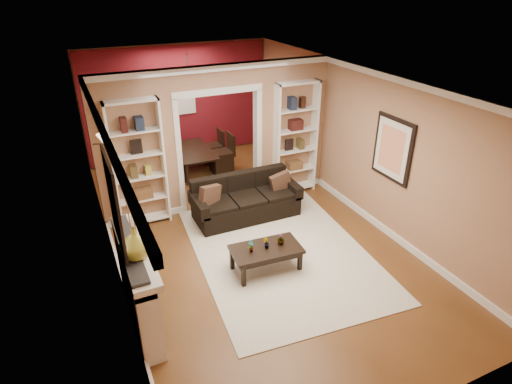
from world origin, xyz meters
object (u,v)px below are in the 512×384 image
fireplace (140,285)px  dining_table (194,160)px  coffee_table (266,259)px  bookshelf_left (139,165)px  bookshelf_right (295,139)px  sofa (246,198)px

fireplace → dining_table: fireplace is taller
coffee_table → bookshelf_left: bearing=126.2°
bookshelf_left → fireplace: size_ratio=1.35×
fireplace → dining_table: 4.85m
bookshelf_right → fireplace: size_ratio=1.35×
sofa → fireplace: 3.03m
coffee_table → bookshelf_right: bearing=56.4°
bookshelf_left → bookshelf_right: bearing=0.0°
coffee_table → fireplace: 2.00m
dining_table → bookshelf_left: bearing=140.5°
coffee_table → bookshelf_left: size_ratio=0.46×
bookshelf_left → dining_table: bearing=50.5°
sofa → fireplace: (-2.31, -1.95, 0.19)m
bookshelf_right → fireplace: (-3.64, -2.53, -0.57)m
fireplace → dining_table: size_ratio=1.15×
sofa → bookshelf_right: 1.64m
coffee_table → dining_table: 4.06m
bookshelf_right → dining_table: (-1.58, 1.84, -0.89)m
dining_table → fireplace: bearing=154.8°
coffee_table → dining_table: dining_table is taller
coffee_table → fireplace: (-1.93, -0.32, 0.38)m
bookshelf_right → dining_table: bearing=130.6°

